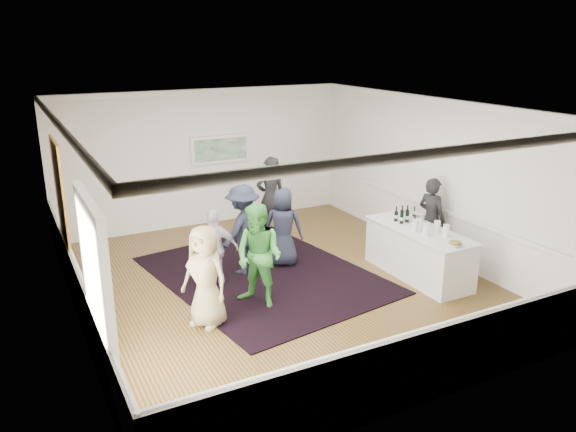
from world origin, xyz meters
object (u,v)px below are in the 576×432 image
guest_navy (283,227)px  nut_bowl (455,244)px  guest_green (259,256)px  serving_table (418,252)px  guest_tan (205,276)px  ice_bucket (418,220)px  guest_dark_a (243,229)px  bartender (431,219)px  guest_dark_b (271,197)px  guest_lilac (215,249)px

guest_navy → nut_bowl: guest_navy is taller
guest_green → guest_navy: size_ratio=1.13×
serving_table → nut_bowl: 1.08m
guest_tan → ice_bucket: guest_tan is taller
guest_green → guest_dark_a: size_ratio=1.02×
ice_bucket → guest_dark_a: bearing=153.3°
guest_dark_a → bartender: bearing=135.3°
serving_table → guest_green: size_ratio=1.30×
serving_table → guest_dark_a: (-2.84, 1.67, 0.40)m
guest_dark_b → ice_bucket: 3.49m
ice_bucket → nut_bowl: bearing=-97.2°
serving_table → guest_navy: size_ratio=1.47×
guest_tan → guest_green: size_ratio=0.93×
bartender → nut_bowl: bartender is taller
guest_dark_b → nut_bowl: 4.49m
guest_dark_a → guest_lilac: bearing=-0.4°
guest_lilac → guest_dark_b: size_ratio=0.79×
ice_bucket → nut_bowl: size_ratio=1.04×
guest_tan → guest_green: 1.05m
bartender → guest_navy: bearing=56.7°
bartender → guest_tan: (-4.92, -0.53, -0.03)m
guest_lilac → nut_bowl: size_ratio=5.77×
serving_table → nut_bowl: (-0.05, -0.95, 0.50)m
serving_table → guest_green: bearing=175.1°
guest_tan → guest_dark_b: (2.69, 3.27, 0.10)m
guest_green → guest_navy: 1.81m
guest_green → ice_bucket: size_ratio=6.75×
serving_table → guest_dark_a: guest_dark_a is taller
guest_tan → nut_bowl: (4.12, -0.98, 0.15)m
nut_bowl → serving_table: bearing=87.2°
serving_table → guest_green: (-3.15, 0.27, 0.41)m
guest_dark_a → nut_bowl: 3.83m
guest_green → nut_bowl: 3.33m
nut_bowl → guest_dark_a: bearing=136.8°
guest_navy → ice_bucket: (2.09, -1.47, 0.27)m
bartender → guest_dark_b: (-2.23, 2.75, 0.07)m
guest_lilac → guest_navy: (1.55, 0.35, 0.06)m
guest_green → guest_navy: guest_green is taller
bartender → guest_navy: (-2.75, 1.11, -0.07)m
serving_table → guest_dark_b: size_ratio=1.25×
ice_bucket → guest_dark_b: bearing=116.9°
serving_table → guest_tan: bearing=179.6°
guest_dark_a → guest_navy: bearing=152.1°
bartender → guest_dark_b: guest_dark_b is taller
bartender → guest_dark_a: guest_dark_a is taller
guest_green → guest_navy: (1.15, 1.39, -0.10)m
guest_lilac → guest_dark_a: guest_dark_a is taller
guest_tan → guest_navy: bearing=94.0°
serving_table → guest_navy: guest_navy is taller
bartender → ice_bucket: 0.78m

